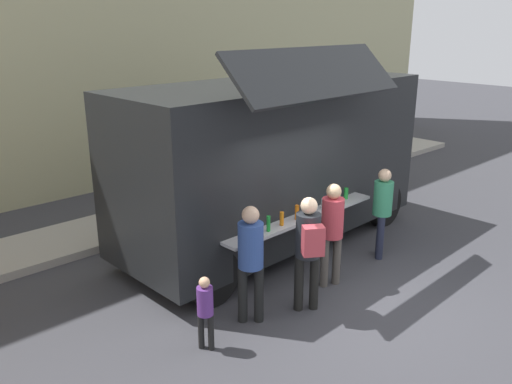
% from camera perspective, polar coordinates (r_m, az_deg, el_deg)
% --- Properties ---
extents(ground_plane, '(60.00, 60.00, 0.00)m').
position_cam_1_polar(ground_plane, '(8.33, 11.02, -11.82)').
color(ground_plane, '#38383D').
extents(curb_strip, '(28.00, 1.60, 0.15)m').
position_cam_1_polar(curb_strip, '(10.49, -24.87, -6.31)').
color(curb_strip, '#9E998E').
rests_on(curb_strip, ground).
extents(food_truck_main, '(6.16, 3.14, 3.73)m').
position_cam_1_polar(food_truck_main, '(9.74, 1.97, 3.60)').
color(food_truck_main, black).
rests_on(food_truck_main, ground).
extents(trash_bin, '(0.60, 0.60, 0.87)m').
position_cam_1_polar(trash_bin, '(14.59, 7.37, 3.34)').
color(trash_bin, '#2B6339').
rests_on(trash_bin, ground).
extents(customer_front_ordering, '(0.35, 0.35, 1.72)m').
position_cam_1_polar(customer_front_ordering, '(8.39, 8.26, -3.67)').
color(customer_front_ordering, '#4C4641').
rests_on(customer_front_ordering, ground).
extents(customer_mid_with_backpack, '(0.50, 0.57, 1.76)m').
position_cam_1_polar(customer_mid_with_backpack, '(7.58, 5.72, -5.60)').
color(customer_mid_with_backpack, black).
rests_on(customer_mid_with_backpack, ground).
extents(customer_rear_waiting, '(0.36, 0.36, 1.75)m').
position_cam_1_polar(customer_rear_waiting, '(7.29, -0.58, -6.79)').
color(customer_rear_waiting, black).
rests_on(customer_rear_waiting, ground).
extents(customer_extra_browsing, '(0.34, 0.34, 1.66)m').
position_cam_1_polar(customer_extra_browsing, '(9.60, 13.56, -1.40)').
color(customer_extra_browsing, '#1E2236').
rests_on(customer_extra_browsing, ground).
extents(child_near_queue, '(0.21, 0.21, 1.04)m').
position_cam_1_polar(child_near_queue, '(6.91, -5.53, -12.28)').
color(child_near_queue, black).
rests_on(child_near_queue, ground).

